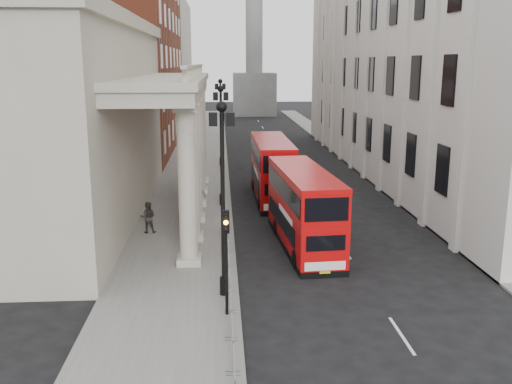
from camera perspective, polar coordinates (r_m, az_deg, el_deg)
ground at (r=21.64m, az=-1.48°, el=-14.59°), size 260.00×260.00×0.00m
sidewalk_west at (r=50.24m, az=-6.20°, el=1.39°), size 6.00×140.00×0.12m
sidewalk_east at (r=52.15m, az=12.23°, el=1.59°), size 3.00×140.00×0.12m
kerb at (r=50.19m, az=-2.83°, el=1.45°), size 0.20×140.00×0.14m
portico_building at (r=38.68m, az=-18.43°, el=6.30°), size 9.00×28.00×12.00m
brick_building at (r=67.92m, az=-12.27°, el=13.43°), size 9.00×32.00×22.00m
west_building_far at (r=99.68m, az=-9.50°, el=12.69°), size 9.00×30.00×20.00m
east_building at (r=53.90m, az=14.94°, el=15.12°), size 8.00×55.00×25.00m
monument_column at (r=111.56m, az=-0.19°, el=15.93°), size 8.00×8.00×54.20m
lamp_post_south at (r=23.74m, az=-3.36°, el=0.52°), size 1.05×0.44×8.32m
lamp_post_mid at (r=39.52m, az=-3.50°, el=5.47°), size 1.05×0.44×8.32m
lamp_post_north at (r=55.43m, az=-3.55°, el=7.58°), size 1.05×0.44×8.32m
traffic_light at (r=22.26m, az=-3.01°, el=-5.13°), size 0.28×0.33×4.30m
crowd_barriers at (r=23.36m, az=-2.57°, el=-10.63°), size 0.50×18.75×1.10m
bus_near at (r=31.32m, az=4.77°, el=-1.50°), size 3.07×10.05×4.28m
bus_far at (r=42.29m, az=1.58°, el=2.42°), size 2.58×10.31×4.44m
pedestrian_a at (r=34.52m, az=-6.50°, el=-2.16°), size 0.84×0.76×1.93m
pedestrian_b at (r=34.19m, az=-10.75°, el=-2.50°), size 0.91×0.71×1.87m
pedestrian_c at (r=40.08m, az=-5.62°, el=-0.30°), size 0.81×0.57×1.56m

